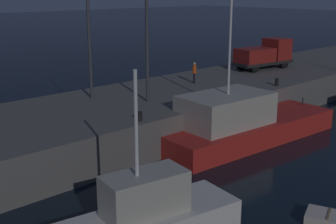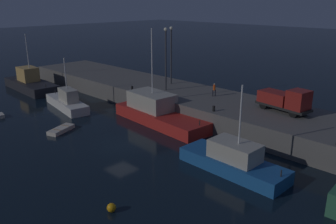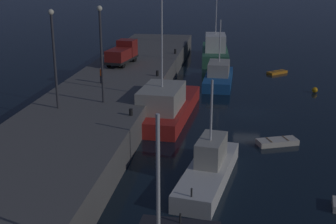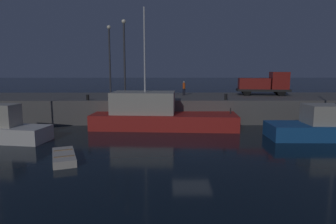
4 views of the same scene
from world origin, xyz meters
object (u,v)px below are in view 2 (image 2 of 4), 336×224
object	(u,v)px
dinghy_orange_near	(61,130)
bollard_east	(214,109)
utility_truck	(285,100)
lamp_post_west	(171,51)
mooring_buoy_near	(111,208)
fishing_boat_blue	(67,102)
lamp_post_east	(166,54)
dockworker	(214,89)
fishing_boat_grey	(30,83)
fishing_trawler_red	(233,161)
bollard_central	(132,88)
fishing_boat_orange	(159,112)

from	to	relation	value
dinghy_orange_near	bollard_east	size ratio (longest dim) A/B	5.88
dinghy_orange_near	utility_truck	size ratio (longest dim) A/B	0.57
utility_truck	lamp_post_west	bearing A→B (deg)	176.39
utility_truck	mooring_buoy_near	bearing A→B (deg)	-92.68
fishing_boat_blue	lamp_post_east	bearing A→B (deg)	46.81
dockworker	fishing_boat_grey	bearing A→B (deg)	-160.18
fishing_trawler_red	dinghy_orange_near	xyz separation A→B (m)	(-18.23, -5.18, -0.75)
fishing_boat_blue	lamp_post_west	size ratio (longest dim) A/B	1.20
lamp_post_west	utility_truck	distance (m)	17.62
fishing_trawler_red	fishing_boat_grey	xyz separation A→B (m)	(-38.09, 0.82, 0.10)
bollard_east	mooring_buoy_near	bearing A→B (deg)	-75.26
utility_truck	dinghy_orange_near	bearing A→B (deg)	-136.33
dockworker	bollard_central	distance (m)	10.58
fishing_boat_orange	dockworker	xyz separation A→B (m)	(2.76, 6.54, 2.00)
lamp_post_east	dockworker	world-z (taller)	lamp_post_east
dinghy_orange_near	bollard_central	xyz separation A→B (m)	(-1.44, 11.07, 2.35)
fishing_boat_blue	lamp_post_east	distance (m)	13.99
fishing_boat_blue	fishing_boat_orange	xyz separation A→B (m)	(12.13, 4.61, 0.30)
fishing_boat_blue	bollard_east	bearing A→B (deg)	18.91
fishing_boat_grey	bollard_central	distance (m)	19.16
fishing_boat_orange	dockworker	bearing A→B (deg)	67.15
fishing_trawler_red	fishing_boat_orange	size ratio (longest dim) A/B	0.72
mooring_buoy_near	utility_truck	bearing A→B (deg)	87.32
lamp_post_east	bollard_east	distance (m)	11.15
fishing_boat_orange	lamp_post_west	xyz separation A→B (m)	(-5.56, 7.73, 5.63)
mooring_buoy_near	bollard_east	distance (m)	17.14
lamp_post_east	utility_truck	bearing A→B (deg)	7.61
dinghy_orange_near	lamp_post_east	world-z (taller)	lamp_post_east
fishing_boat_orange	bollard_central	distance (m)	6.91
bollard_central	dockworker	bearing A→B (deg)	27.86
fishing_boat_orange	bollard_east	distance (m)	6.78
mooring_buoy_near	dockworker	bearing A→B (deg)	110.58
dinghy_orange_near	fishing_boat_blue	bearing A→B (deg)	145.28
fishing_boat_blue	bollard_east	distance (m)	19.67
bollard_east	fishing_trawler_red	bearing A→B (deg)	-41.96
bollard_central	dinghy_orange_near	bearing A→B (deg)	-82.57
dockworker	bollard_central	world-z (taller)	dockworker
utility_truck	bollard_east	distance (m)	7.30
bollard_east	lamp_post_west	bearing A→B (deg)	153.40
fishing_boat_orange	bollard_central	size ratio (longest dim) A/B	24.95
bollard_east	dockworker	bearing A→B (deg)	127.24
dinghy_orange_near	dockworker	bearing A→B (deg)	63.75
fishing_boat_orange	dockworker	distance (m)	7.37
mooring_buoy_near	bollard_central	world-z (taller)	bollard_central
fishing_trawler_red	bollard_east	size ratio (longest dim) A/B	16.28
lamp_post_east	bollard_central	bearing A→B (deg)	-136.00
dinghy_orange_near	bollard_east	world-z (taller)	bollard_east
fishing_boat_orange	dinghy_orange_near	bearing A→B (deg)	-118.50
fishing_boat_grey	utility_truck	bearing A→B (deg)	15.37
utility_truck	bollard_central	bearing A→B (deg)	-164.63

